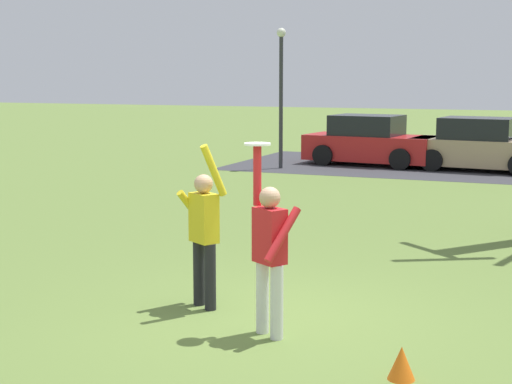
{
  "coord_description": "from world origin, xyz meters",
  "views": [
    {
      "loc": [
        3.09,
        -8.14,
        2.82
      ],
      "look_at": [
        -0.43,
        0.51,
        1.43
      ],
      "focal_mm": 54.65,
      "sensor_mm": 36.0,
      "label": 1
    }
  ],
  "objects_px": {
    "person_defender": "(204,229)",
    "field_cone_orange": "(401,363)",
    "lamppost_by_lot": "(281,84)",
    "frisbee_disc": "(257,144)",
    "person_catcher": "(270,248)",
    "parked_car_tan": "(481,146)",
    "parked_car_red": "(370,142)"
  },
  "relations": [
    {
      "from": "parked_car_red",
      "to": "lamppost_by_lot",
      "type": "xyz_separation_m",
      "value": [
        -2.3,
        -2.01,
        1.86
      ]
    },
    {
      "from": "person_catcher",
      "to": "frisbee_disc",
      "type": "height_order",
      "value": "frisbee_disc"
    },
    {
      "from": "person_catcher",
      "to": "parked_car_tan",
      "type": "xyz_separation_m",
      "value": [
        0.42,
        16.53,
        -0.25
      ]
    },
    {
      "from": "person_defender",
      "to": "field_cone_orange",
      "type": "distance_m",
      "value": 3.16
    },
    {
      "from": "person_catcher",
      "to": "parked_car_red",
      "type": "height_order",
      "value": "person_catcher"
    },
    {
      "from": "parked_car_red",
      "to": "lamppost_by_lot",
      "type": "distance_m",
      "value": 3.57
    },
    {
      "from": "parked_car_tan",
      "to": "person_catcher",
      "type": "bearing_deg",
      "value": -85.37
    },
    {
      "from": "person_catcher",
      "to": "frisbee_disc",
      "type": "distance_m",
      "value": 1.13
    },
    {
      "from": "person_catcher",
      "to": "lamppost_by_lot",
      "type": "distance_m",
      "value": 15.78
    },
    {
      "from": "person_catcher",
      "to": "parked_car_tan",
      "type": "height_order",
      "value": "person_catcher"
    },
    {
      "from": "parked_car_red",
      "to": "frisbee_disc",
      "type": "bearing_deg",
      "value": -74.17
    },
    {
      "from": "field_cone_orange",
      "to": "frisbee_disc",
      "type": "bearing_deg",
      "value": 155.58
    },
    {
      "from": "parked_car_tan",
      "to": "field_cone_orange",
      "type": "height_order",
      "value": "parked_car_tan"
    },
    {
      "from": "frisbee_disc",
      "to": "lamppost_by_lot",
      "type": "bearing_deg",
      "value": 109.4
    },
    {
      "from": "person_catcher",
      "to": "lamppost_by_lot",
      "type": "xyz_separation_m",
      "value": [
        -5.35,
        14.76,
        1.6
      ]
    },
    {
      "from": "person_catcher",
      "to": "frisbee_disc",
      "type": "relative_size",
      "value": 7.2
    },
    {
      "from": "person_catcher",
      "to": "field_cone_orange",
      "type": "distance_m",
      "value": 1.92
    },
    {
      "from": "person_defender",
      "to": "field_cone_orange",
      "type": "xyz_separation_m",
      "value": [
        2.72,
        -1.39,
        -0.82
      ]
    },
    {
      "from": "parked_car_red",
      "to": "parked_car_tan",
      "type": "xyz_separation_m",
      "value": [
        3.47,
        -0.24,
        0.0
      ]
    },
    {
      "from": "person_defender",
      "to": "lamppost_by_lot",
      "type": "relative_size",
      "value": 0.48
    },
    {
      "from": "frisbee_disc",
      "to": "parked_car_tan",
      "type": "height_order",
      "value": "frisbee_disc"
    },
    {
      "from": "frisbee_disc",
      "to": "field_cone_orange",
      "type": "xyz_separation_m",
      "value": [
        1.79,
        -0.81,
        -1.93
      ]
    },
    {
      "from": "parked_car_red",
      "to": "person_catcher",
      "type": "bearing_deg",
      "value": -73.6
    },
    {
      "from": "parked_car_tan",
      "to": "field_cone_orange",
      "type": "distance_m",
      "value": 17.27
    },
    {
      "from": "person_defender",
      "to": "lamppost_by_lot",
      "type": "bearing_deg",
      "value": 138.34
    },
    {
      "from": "person_defender",
      "to": "parked_car_red",
      "type": "relative_size",
      "value": 0.48
    },
    {
      "from": "frisbee_disc",
      "to": "person_catcher",
      "type": "bearing_deg",
      "value": -31.62
    },
    {
      "from": "person_defender",
      "to": "parked_car_red",
      "type": "bearing_deg",
      "value": 128.45
    },
    {
      "from": "person_defender",
      "to": "parked_car_red",
      "type": "distance_m",
      "value": 16.19
    },
    {
      "from": "frisbee_disc",
      "to": "parked_car_red",
      "type": "bearing_deg",
      "value": 99.73
    },
    {
      "from": "person_defender",
      "to": "lamppost_by_lot",
      "type": "height_order",
      "value": "lamppost_by_lot"
    },
    {
      "from": "parked_car_red",
      "to": "lamppost_by_lot",
      "type": "relative_size",
      "value": 1.0
    }
  ]
}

